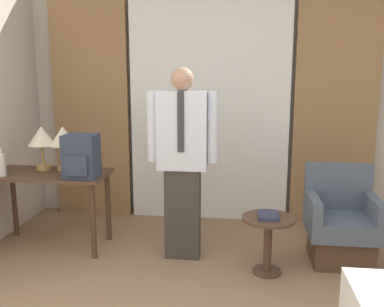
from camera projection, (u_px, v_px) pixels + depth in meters
wall_back at (210, 98)px, 4.77m from camera, size 10.00×0.06×2.70m
curtain_sheer_center at (209, 104)px, 4.65m from camera, size 1.73×0.06×2.58m
curtain_drape_left at (91, 103)px, 4.81m from camera, size 0.86×0.06×2.58m
curtain_drape_right at (335, 105)px, 4.50m from camera, size 0.86×0.06×2.58m
desk at (49, 185)px, 3.99m from camera, size 1.09×0.55×0.72m
table_lamp_left at (42, 138)px, 4.04m from camera, size 0.26×0.26×0.42m
table_lamp_right at (63, 138)px, 4.01m from camera, size 0.26×0.26×0.42m
bottle_near_edge at (1, 165)px, 3.82m from camera, size 0.08×0.08×0.26m
backpack at (81, 156)px, 3.75m from camera, size 0.28×0.26×0.38m
person at (183, 157)px, 3.70m from camera, size 0.61×0.20×1.68m
armchair at (340, 226)px, 3.74m from camera, size 0.58×0.56×0.83m
side_table at (268, 235)px, 3.50m from camera, size 0.43×0.43×0.48m
book at (268, 215)px, 3.46m from camera, size 0.16×0.21×0.03m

